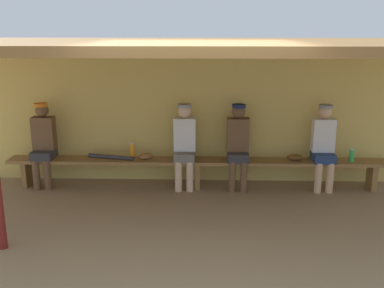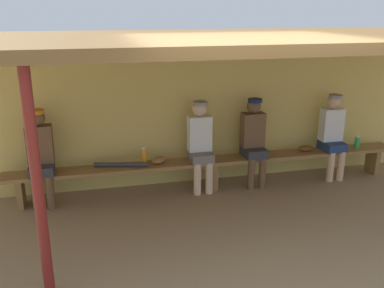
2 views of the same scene
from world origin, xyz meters
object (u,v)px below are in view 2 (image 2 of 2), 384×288
support_post (38,190)px  baseball_glove_tan (159,160)px  player_in_red (40,153)px  player_with_sunglasses (200,142)px  player_middle (254,138)px  baseball_glove_worn (306,148)px  baseball_bat (121,165)px  bench (213,164)px  player_near_post (333,132)px  water_bottle_clear (357,142)px  water_bottle_blue (144,156)px

support_post → baseball_glove_tan: bearing=56.6°
player_in_red → player_with_sunglasses: size_ratio=1.00×
baseball_glove_tan → player_middle: bearing=135.2°
baseball_glove_worn → baseball_bat: (-2.90, -0.03, -0.01)m
bench → player_near_post: 1.99m
water_bottle_clear → baseball_glove_worn: 0.87m
player_near_post → baseball_bat: 3.33m
bench → water_bottle_blue: 1.05m
support_post → baseball_glove_tan: support_post is taller
support_post → water_bottle_clear: 5.10m
water_bottle_blue → baseball_glove_worn: water_bottle_blue is taller
player_with_sunglasses → bench: bearing=-1.0°
bench → player_middle: (0.63, 0.00, 0.36)m
bench → player_with_sunglasses: (-0.20, 0.00, 0.36)m
baseball_glove_worn → water_bottle_clear: bearing=179.0°
player_near_post → player_with_sunglasses: same height
bench → player_with_sunglasses: size_ratio=4.46×
player_in_red → player_with_sunglasses: (2.24, 0.00, 0.00)m
player_middle → baseball_bat: size_ratio=1.74×
player_in_red → water_bottle_blue: size_ratio=5.21×
baseball_glove_tan → player_in_red: bearing=-42.8°
baseball_glove_worn → baseball_bat: bearing=3.4°
player_near_post → player_in_red: bearing=180.0°
player_with_sunglasses → baseball_glove_tan: size_ratio=5.60×
water_bottle_clear → player_near_post: bearing=176.5°
player_in_red → baseball_glove_worn: player_in_red is taller
player_near_post → support_post: bearing=-153.3°
water_bottle_clear → baseball_bat: size_ratio=0.27×
bench → water_bottle_clear: water_bottle_clear is taller
player_near_post → water_bottle_clear: size_ratio=6.45×
bench → baseball_glove_worn: size_ratio=25.00×
player_in_red → player_near_post: size_ratio=1.00×
bench → baseball_glove_tan: baseball_glove_tan is taller
player_with_sunglasses → baseball_bat: bearing=-179.8°
player_with_sunglasses → water_bottle_clear: size_ratio=6.45×
water_bottle_blue → water_bottle_clear: 3.43m
player_near_post → player_with_sunglasses: size_ratio=1.00×
support_post → player_near_post: (4.18, 2.10, -0.35)m
player_in_red → baseball_glove_tan: 1.63m
player_middle → baseball_glove_worn: player_middle is taller
player_in_red → baseball_glove_worn: size_ratio=5.60×
player_middle → player_in_red: bearing=180.0°
player_in_red → baseball_glove_tan: bearing=0.9°
baseball_glove_worn → support_post: bearing=32.3°
bench → player_with_sunglasses: 0.41m
player_with_sunglasses → water_bottle_clear: (2.60, -0.03, -0.19)m
baseball_glove_worn → player_near_post: bearing=178.8°
support_post → baseball_glove_worn: 4.36m
player_middle → water_bottle_blue: (-1.67, 0.03, -0.16)m
player_with_sunglasses → baseball_glove_tan: 0.67m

